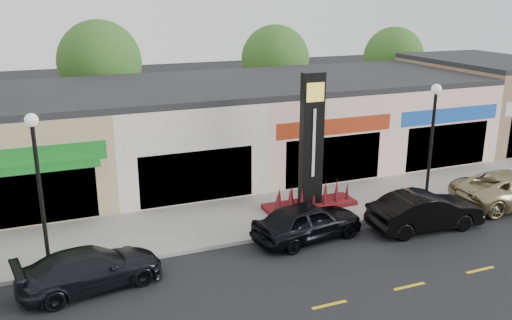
% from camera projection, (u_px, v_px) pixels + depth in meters
% --- Properties ---
extents(ground, '(120.00, 120.00, 0.00)m').
position_uv_depth(ground, '(289.00, 263.00, 19.48)').
color(ground, black).
rests_on(ground, ground).
extents(sidewalk, '(52.00, 4.30, 0.15)m').
position_uv_depth(sidewalk, '(246.00, 217.00, 23.33)').
color(sidewalk, gray).
rests_on(sidewalk, ground).
extents(curb, '(52.00, 0.20, 0.15)m').
position_uv_depth(curb, '(266.00, 237.00, 21.33)').
color(curb, gray).
rests_on(curb, ground).
extents(shop_beige, '(7.00, 10.85, 4.80)m').
position_uv_depth(shop_beige, '(27.00, 144.00, 25.94)').
color(shop_beige, tan).
rests_on(shop_beige, ground).
extents(shop_cream, '(7.00, 10.01, 4.80)m').
position_uv_depth(shop_cream, '(171.00, 131.00, 28.44)').
color(shop_cream, beige).
rests_on(shop_cream, ground).
extents(shop_pink_w, '(7.00, 10.01, 4.80)m').
position_uv_depth(shop_pink_w, '(291.00, 120.00, 30.93)').
color(shop_pink_w, beige).
rests_on(shop_pink_w, ground).
extents(shop_pink_e, '(7.00, 10.01, 4.80)m').
position_uv_depth(shop_pink_e, '(394.00, 111.00, 33.42)').
color(shop_pink_e, beige).
rests_on(shop_pink_e, ground).
extents(shop_tan, '(7.00, 10.01, 5.30)m').
position_uv_depth(shop_tan, '(482.00, 99.00, 35.83)').
color(shop_tan, '#916A54').
rests_on(shop_tan, ground).
extents(tree_rear_west, '(5.20, 5.20, 7.83)m').
position_uv_depth(tree_rear_west, '(100.00, 62.00, 33.86)').
color(tree_rear_west, '#382619').
rests_on(tree_rear_west, ground).
extents(tree_rear_mid, '(4.80, 4.80, 7.29)m').
position_uv_depth(tree_rear_mid, '(275.00, 59.00, 38.22)').
color(tree_rear_mid, '#382619').
rests_on(tree_rear_mid, ground).
extents(tree_rear_east, '(4.60, 4.60, 6.94)m').
position_uv_depth(tree_rear_east, '(393.00, 57.00, 41.85)').
color(tree_rear_east, '#382619').
rests_on(tree_rear_east, ground).
extents(lamp_west_near, '(0.44, 0.44, 5.47)m').
position_uv_depth(lamp_west_near, '(38.00, 177.00, 17.85)').
color(lamp_west_near, black).
rests_on(lamp_west_near, sidewalk).
extents(lamp_east_near, '(0.44, 0.44, 5.47)m').
position_uv_depth(lamp_east_near, '(432.00, 133.00, 23.53)').
color(lamp_east_near, black).
rests_on(lamp_east_near, sidewalk).
extents(pylon_sign, '(4.20, 1.30, 6.00)m').
position_uv_depth(pylon_sign, '(311.00, 161.00, 23.61)').
color(pylon_sign, '#4F130D').
rests_on(pylon_sign, sidewalk).
extents(car_dark_sedan, '(2.65, 4.92, 1.36)m').
position_uv_depth(car_dark_sedan, '(91.00, 269.00, 17.63)').
color(car_dark_sedan, black).
rests_on(car_dark_sedan, ground).
extents(car_black_sedan, '(2.49, 4.73, 1.53)m').
position_uv_depth(car_black_sedan, '(308.00, 221.00, 21.12)').
color(car_black_sedan, black).
rests_on(car_black_sedan, ground).
extents(car_black_conv, '(1.88, 4.82, 1.56)m').
position_uv_depth(car_black_conv, '(425.00, 211.00, 22.08)').
color(car_black_conv, black).
rests_on(car_black_conv, ground).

